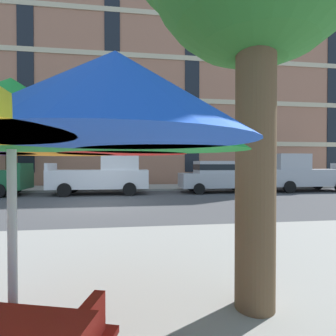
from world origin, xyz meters
The scene contains 8 objects.
ground_plane centered at (0.00, 0.00, 0.00)m, with size 120.00×120.00×0.00m, color #424244.
sidewalk_far centered at (0.00, 6.80, 0.06)m, with size 56.00×3.60×0.12m, color #9E998E.
apartment_building centered at (0.00, 14.99, 9.60)m, with size 41.52×12.08×19.20m.
pickup_white centered at (-0.10, 3.70, 1.03)m, with size 5.10×2.12×2.20m.
sedan_silver centered at (6.20, 3.70, 0.95)m, with size 4.40×1.98×1.78m.
pickup_silver centered at (11.34, 3.70, 1.03)m, with size 5.10×2.12×2.20m.
street_tree_left centered at (-6.50, 6.98, 3.72)m, with size 3.11×3.10×5.31m.
patio_umbrella centered at (0.51, -9.00, 1.94)m, with size 3.28×3.28×2.21m.
Camera 1 is at (1.30, -10.92, 1.63)m, focal length 28.61 mm.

